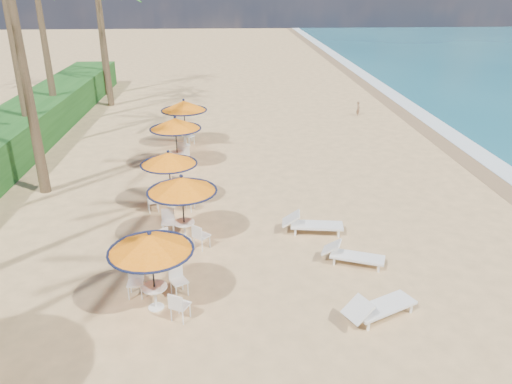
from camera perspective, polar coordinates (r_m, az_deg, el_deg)
ground at (r=13.74m, az=10.35°, el=-12.49°), size 160.00×160.00×0.00m
foam_strip at (r=25.46m, az=25.85°, el=2.66°), size 1.20×140.00×0.04m
wetsand_band at (r=25.03m, az=24.05°, el=2.65°), size 1.40×140.00×0.02m
station_0 at (r=12.79m, az=-11.72°, el=-6.72°), size 2.17×2.17×2.26m
station_1 at (r=15.88m, az=-8.59°, el=-0.15°), size 2.24×2.24×2.34m
station_2 at (r=18.63m, az=-9.89°, el=3.00°), size 2.11×2.11×2.20m
station_3 at (r=22.61m, az=-9.20°, el=7.04°), size 2.30×2.30×2.40m
station_4 at (r=25.72m, az=-8.19°, el=9.29°), size 2.33×2.33×2.43m
lounger_near at (r=13.20m, az=13.73°, el=-12.66°), size 2.10×1.46×0.73m
lounger_mid at (r=15.34m, az=10.80°, el=-7.03°), size 1.94×1.21×0.66m
lounger_far at (r=16.91m, az=6.25°, el=-3.61°), size 2.11×0.90×0.73m
person at (r=32.27m, az=11.61°, el=9.37°), size 0.30×0.39×0.95m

